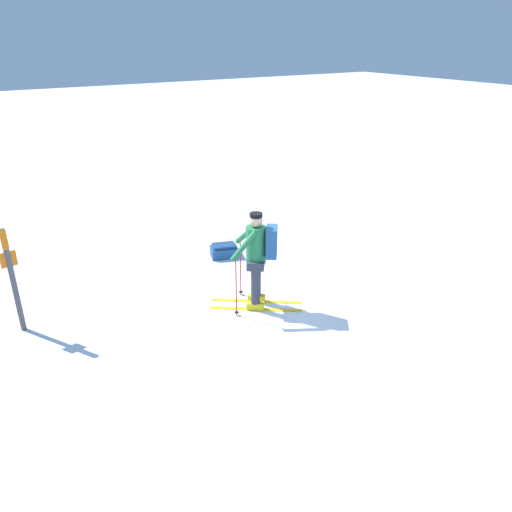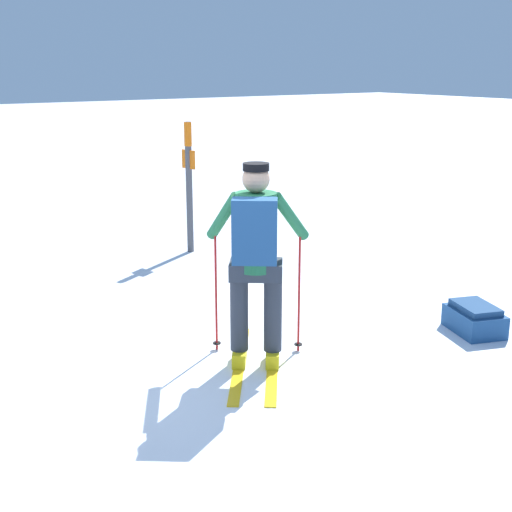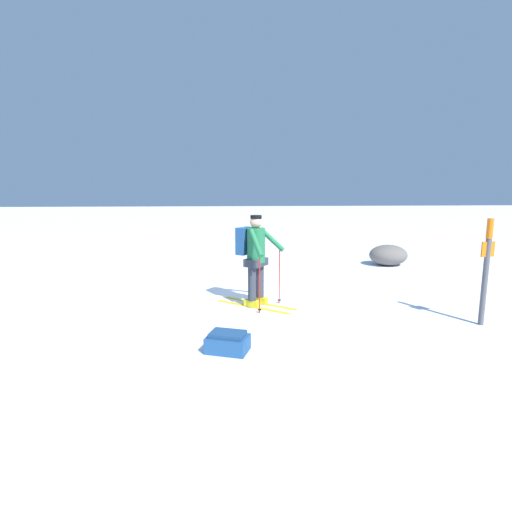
{
  "view_description": "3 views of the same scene",
  "coord_description": "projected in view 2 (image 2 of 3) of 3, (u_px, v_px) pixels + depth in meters",
  "views": [
    {
      "loc": [
        -3.82,
        -5.8,
        4.36
      ],
      "look_at": [
        0.2,
        0.59,
        0.94
      ],
      "focal_mm": 35.0,
      "sensor_mm": 36.0,
      "label": 1
    },
    {
      "loc": [
        4.8,
        -2.5,
        2.46
      ],
      "look_at": [
        0.2,
        0.59,
        0.94
      ],
      "focal_mm": 50.0,
      "sensor_mm": 36.0,
      "label": 2
    },
    {
      "loc": [
        0.71,
        7.82,
        2.19
      ],
      "look_at": [
        0.2,
        0.59,
        0.94
      ],
      "focal_mm": 28.0,
      "sensor_mm": 36.0,
      "label": 3
    }
  ],
  "objects": [
    {
      "name": "ground_plane",
      "position": [
        183.0,
        372.0,
        5.84
      ],
      "size": [
        80.0,
        80.0,
        0.0
      ],
      "primitive_type": "plane",
      "color": "white"
    },
    {
      "name": "skier",
      "position": [
        256.0,
        252.0,
        5.71
      ],
      "size": [
        1.49,
        1.23,
        1.7
      ],
      "color": "gold",
      "rests_on": "ground_plane"
    },
    {
      "name": "dropped_backpack",
      "position": [
        475.0,
        319.0,
        6.67
      ],
      "size": [
        0.64,
        0.54,
        0.27
      ],
      "color": "navy",
      "rests_on": "ground_plane"
    },
    {
      "name": "trail_marker",
      "position": [
        189.0,
        176.0,
        9.29
      ],
      "size": [
        0.24,
        0.1,
        1.72
      ],
      "color": "#4C4C51",
      "rests_on": "ground_plane"
    }
  ]
}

